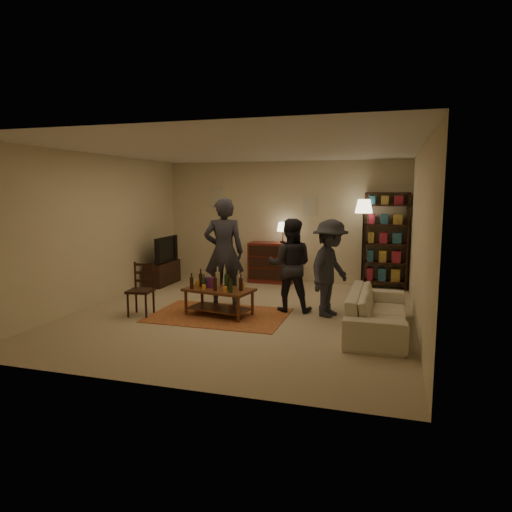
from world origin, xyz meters
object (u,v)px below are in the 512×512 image
at_px(bookshelf, 386,240).
at_px(person_by_sofa, 330,268).
at_px(dining_chair, 142,287).
at_px(tv_stand, 162,267).
at_px(coffee_table, 219,292).
at_px(person_left, 224,252).
at_px(dresser, 272,261).
at_px(floor_lamp, 364,213).
at_px(sofa, 377,311).
at_px(person_right, 290,265).

distance_m(bookshelf, person_by_sofa, 2.66).
xyz_separation_m(dining_chair, tv_stand, (-0.87, 2.34, -0.08)).
distance_m(coffee_table, person_left, 0.89).
xyz_separation_m(dining_chair, bookshelf, (3.82, 3.32, 0.57)).
relative_size(dresser, person_left, 0.71).
bearing_deg(dresser, person_left, -97.41).
relative_size(coffee_table, floor_lamp, 0.64).
height_order(dresser, person_by_sofa, person_by_sofa).
xyz_separation_m(coffee_table, dining_chair, (-1.24, -0.31, 0.06)).
distance_m(floor_lamp, person_by_sofa, 2.49).
relative_size(dining_chair, bookshelf, 0.44).
relative_size(sofa, person_left, 1.08).
bearing_deg(sofa, person_right, 61.72).
distance_m(sofa, person_by_sofa, 1.14).
height_order(dining_chair, bookshelf, bookshelf).
distance_m(coffee_table, bookshelf, 4.01).
xyz_separation_m(floor_lamp, person_by_sofa, (-0.37, -2.33, -0.80)).
bearing_deg(person_by_sofa, person_left, 103.76).
distance_m(dresser, person_right, 2.51).
bearing_deg(person_right, person_by_sofa, 163.12).
bearing_deg(tv_stand, coffee_table, -43.86).
xyz_separation_m(coffee_table, dresser, (0.14, 2.94, 0.07)).
relative_size(person_left, person_right, 1.22).
xyz_separation_m(bookshelf, sofa, (-0.05, -3.18, -0.73)).
distance_m(tv_stand, person_left, 2.45).
xyz_separation_m(bookshelf, floor_lamp, (-0.46, -0.18, 0.56)).
bearing_deg(floor_lamp, dresser, 176.60).
relative_size(bookshelf, sofa, 0.97).
bearing_deg(person_by_sofa, tv_stand, 87.38).
bearing_deg(floor_lamp, dining_chair, -137.04).
height_order(bookshelf, person_left, bookshelf).
height_order(tv_stand, dresser, dresser).
distance_m(person_left, person_right, 1.23).
distance_m(coffee_table, sofa, 2.54).
bearing_deg(person_by_sofa, person_right, 98.42).
xyz_separation_m(tv_stand, sofa, (4.64, -2.20, -0.08)).
xyz_separation_m(tv_stand, dresser, (2.25, 0.91, 0.09)).
height_order(person_right, person_by_sofa, person_by_sofa).
distance_m(dresser, bookshelf, 2.50).
relative_size(coffee_table, bookshelf, 0.59).
xyz_separation_m(floor_lamp, sofa, (0.41, -3.00, -1.29)).
height_order(coffee_table, bookshelf, bookshelf).
distance_m(dresser, person_left, 2.34).
xyz_separation_m(bookshelf, person_right, (-1.52, -2.39, -0.24)).
bearing_deg(dining_chair, sofa, -4.17).
xyz_separation_m(bookshelf, person_left, (-2.73, -2.34, -0.07)).
height_order(dresser, floor_lamp, floor_lamp).
bearing_deg(dining_chair, person_left, 35.72).
relative_size(bookshelf, person_left, 1.04).
height_order(dresser, person_left, person_left).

